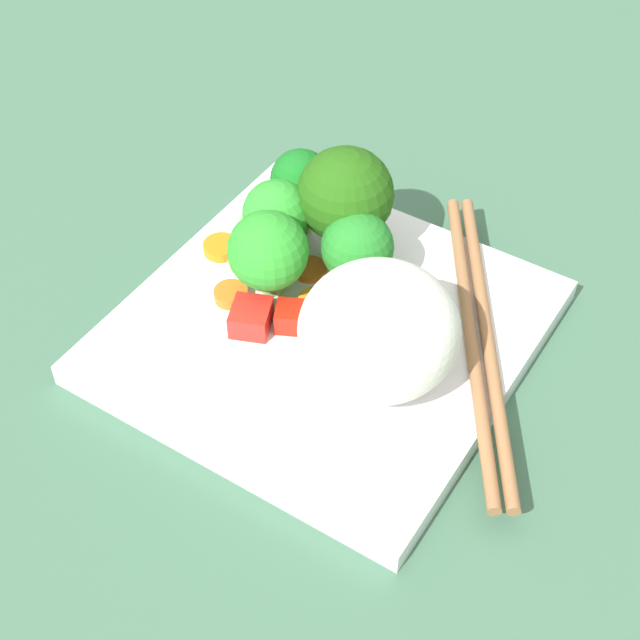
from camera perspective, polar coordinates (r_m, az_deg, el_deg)
ground_plane at (r=60.96cm, az=0.31°, el=-1.80°), size 110.00×110.00×2.00cm
square_plate at (r=59.65cm, az=0.31°, el=-0.67°), size 23.66×23.66×1.54cm
rice_mound at (r=53.60cm, az=3.50°, el=-0.62°), size 12.46×12.39×7.52cm
broccoli_floret_0 at (r=60.49cm, az=1.52°, el=7.29°), size 6.09×6.09×8.07cm
broccoli_floret_1 at (r=59.03cm, az=1.82°, el=4.43°), size 4.49×4.49×5.78cm
broccoli_floret_2 at (r=62.85cm, az=-1.14°, el=8.15°), size 3.95×3.95×6.20cm
broccoli_floret_3 at (r=58.35cm, az=-2.88°, el=4.23°), size 4.95×4.95×6.39cm
broccoli_floret_4 at (r=61.03cm, az=-2.54°, el=6.15°), size 4.42×4.42×5.94cm
carrot_slice_0 at (r=59.98cm, az=-0.28°, el=1.12°), size 2.97×2.97×0.57cm
carrot_slice_1 at (r=62.14cm, az=-0.60°, el=3.00°), size 3.15×3.15×0.42cm
carrot_slice_2 at (r=63.82cm, az=-5.86°, el=4.27°), size 3.27×3.27×0.67cm
carrot_slice_3 at (r=60.55cm, az=-5.27°, el=1.51°), size 2.93×2.93×0.70cm
pepper_chunk_0 at (r=58.44cm, az=-4.09°, el=0.15°), size 3.12×3.26×1.59cm
pepper_chunk_1 at (r=65.08cm, az=-3.10°, el=5.80°), size 4.22×4.22×1.25cm
pepper_chunk_3 at (r=58.39cm, az=-1.43°, el=0.16°), size 3.01×2.74×1.49cm
chicken_piece_0 at (r=61.92cm, az=-4.34°, el=3.66°), size 2.50×3.08×2.01cm
chicken_piece_3 at (r=58.06cm, az=0.60°, el=0.29°), size 3.04×2.76×2.13cm
chopstick_pair at (r=58.62cm, az=9.35°, el=-0.89°), size 14.81×21.67×0.79cm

